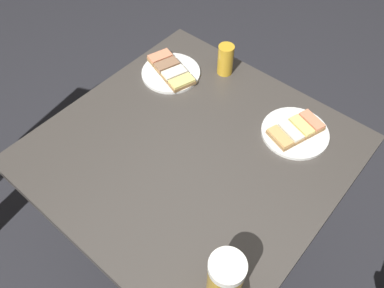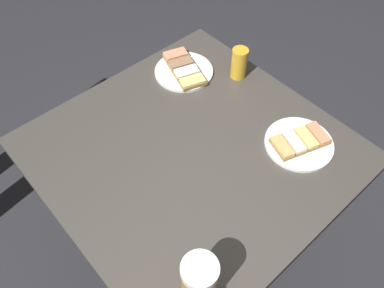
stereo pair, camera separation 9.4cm
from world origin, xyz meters
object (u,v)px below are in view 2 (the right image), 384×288
(plate_near, at_px, (299,143))
(beer_mug, at_px, (200,283))
(beer_glass_small, at_px, (239,63))
(plate_far, at_px, (184,70))

(plate_near, height_order, beer_mug, beer_mug)
(beer_mug, relative_size, beer_glass_small, 1.36)
(plate_near, relative_size, plate_far, 0.96)
(plate_far, xyz_separation_m, beer_glass_small, (0.13, -0.13, 0.04))
(plate_near, bearing_deg, plate_far, 95.44)
(plate_far, distance_m, beer_mug, 0.74)
(plate_near, height_order, plate_far, same)
(plate_near, distance_m, plate_far, 0.46)
(beer_mug, distance_m, beer_glass_small, 0.74)
(plate_far, height_order, beer_glass_small, beer_glass_small)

